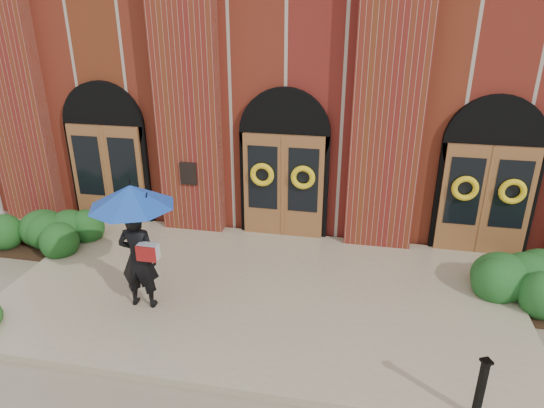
% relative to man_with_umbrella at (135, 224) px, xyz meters
% --- Properties ---
extents(ground, '(90.00, 90.00, 0.00)m').
position_rel_man_with_umbrella_xyz_m(ground, '(2.05, 0.73, -1.83)').
color(ground, gray).
rests_on(ground, ground).
extents(landing, '(10.00, 5.30, 0.15)m').
position_rel_man_with_umbrella_xyz_m(landing, '(2.05, 0.88, -1.76)').
color(landing, tan).
rests_on(landing, ground).
extents(church_building, '(16.20, 12.53, 7.00)m').
position_rel_man_with_umbrella_xyz_m(church_building, '(2.05, 9.52, 1.67)').
color(church_building, maroon).
rests_on(church_building, ground).
extents(man_with_umbrella, '(1.57, 1.57, 2.41)m').
position_rel_man_with_umbrella_xyz_m(man_with_umbrella, '(0.00, 0.00, 0.00)').
color(man_with_umbrella, black).
rests_on(man_with_umbrella, landing).
extents(metal_post, '(0.18, 0.18, 0.99)m').
position_rel_man_with_umbrella_xyz_m(metal_post, '(5.65, -1.62, -1.17)').
color(metal_post, black).
rests_on(metal_post, landing).
extents(hedge_wall_left, '(3.14, 1.26, 0.81)m').
position_rel_man_with_umbrella_xyz_m(hedge_wall_left, '(-3.15, 2.00, -1.43)').
color(hedge_wall_left, '#194818').
rests_on(hedge_wall_left, ground).
extents(hedge_wall_right, '(3.34, 1.34, 0.86)m').
position_rel_man_with_umbrella_xyz_m(hedge_wall_right, '(7.25, 1.66, -1.40)').
color(hedge_wall_right, '#1B4D1C').
rests_on(hedge_wall_right, ground).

